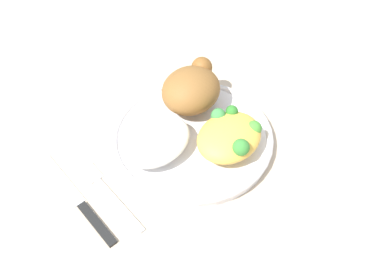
% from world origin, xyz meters
% --- Properties ---
extents(ground_plane, '(2.00, 2.00, 0.00)m').
position_xyz_m(ground_plane, '(0.00, 0.00, 0.00)').
color(ground_plane, beige).
extents(plate, '(0.25, 0.25, 0.02)m').
position_xyz_m(plate, '(0.00, 0.00, 0.01)').
color(plate, white).
rests_on(plate, ground_plane).
extents(roasted_chicken, '(0.11, 0.09, 0.07)m').
position_xyz_m(roasted_chicken, '(0.05, 0.04, 0.05)').
color(roasted_chicken, brown).
rests_on(roasted_chicken, plate).
extents(rice_pile, '(0.11, 0.08, 0.03)m').
position_xyz_m(rice_pile, '(-0.06, 0.02, 0.04)').
color(rice_pile, white).
rests_on(rice_pile, plate).
extents(mac_cheese_with_broccoli, '(0.11, 0.09, 0.05)m').
position_xyz_m(mac_cheese_with_broccoli, '(0.02, -0.06, 0.04)').
color(mac_cheese_with_broccoli, '#F0B848').
rests_on(mac_cheese_with_broccoli, plate).
extents(fork, '(0.03, 0.14, 0.01)m').
position_xyz_m(fork, '(-0.15, 0.03, 0.00)').
color(fork, silver).
rests_on(fork, ground_plane).
extents(knife, '(0.04, 0.19, 0.01)m').
position_xyz_m(knife, '(-0.19, 0.04, 0.00)').
color(knife, black).
rests_on(knife, ground_plane).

